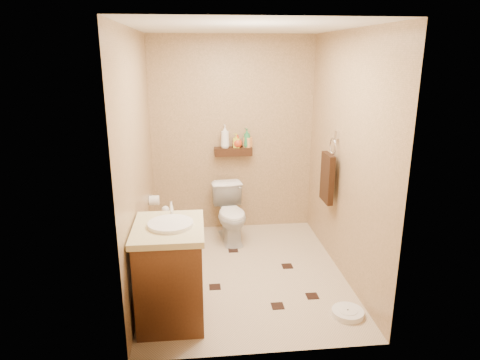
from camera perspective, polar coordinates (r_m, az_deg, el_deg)
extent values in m
plane|color=beige|center=(4.53, 0.53, -12.21)|extent=(2.50, 2.50, 0.00)
cube|color=tan|center=(5.31, -0.99, 5.91)|extent=(2.00, 0.04, 2.40)
cube|color=tan|center=(2.91, 3.42, -3.26)|extent=(2.00, 0.04, 2.40)
cube|color=tan|center=(4.10, -13.45, 2.24)|extent=(0.04, 2.50, 2.40)
cube|color=tan|center=(4.32, 13.89, 2.93)|extent=(0.04, 2.50, 2.40)
cube|color=silver|center=(3.98, 0.63, 19.70)|extent=(2.00, 2.50, 0.02)
cube|color=#3C1F10|center=(5.27, -0.90, 3.83)|extent=(0.46, 0.14, 0.10)
cube|color=black|center=(4.29, -3.37, -14.04)|extent=(0.11, 0.11, 0.01)
cube|color=black|center=(4.67, 6.31, -11.34)|extent=(0.11, 0.11, 0.01)
cube|color=black|center=(4.02, 5.03, -16.38)|extent=(0.11, 0.11, 0.01)
cube|color=black|center=(4.90, -7.28, -10.00)|extent=(0.11, 0.11, 0.01)
cube|color=black|center=(4.19, 9.60, -15.01)|extent=(0.11, 0.11, 0.01)
cube|color=black|center=(4.99, -0.92, -9.35)|extent=(0.11, 0.11, 0.01)
imported|color=white|center=(5.14, -1.20, -4.51)|extent=(0.44, 0.69, 0.67)
cube|color=brown|center=(3.71, -9.22, -12.45)|extent=(0.53, 0.65, 0.79)
cube|color=beige|center=(3.53, -9.54, -6.43)|extent=(0.57, 0.70, 0.05)
cylinder|color=white|center=(3.51, -9.23, -5.96)|extent=(0.37, 0.37, 0.05)
cylinder|color=silver|center=(3.70, -9.11, -3.68)|extent=(0.03, 0.03, 0.12)
cylinder|color=white|center=(3.98, 14.16, -16.80)|extent=(0.35, 0.35, 0.05)
cylinder|color=white|center=(3.97, 14.19, -16.47)|extent=(0.16, 0.16, 0.01)
cylinder|color=#1B6C6D|center=(5.07, -9.68, -8.36)|extent=(0.12, 0.12, 0.13)
cylinder|color=white|center=(4.97, -9.81, -5.82)|extent=(0.02, 0.02, 0.37)
sphere|color=white|center=(4.91, -9.91, -3.91)|extent=(0.09, 0.09, 0.09)
cube|color=silver|center=(4.51, 12.80, 5.91)|extent=(0.03, 0.06, 0.08)
torus|color=silver|center=(4.52, 12.29, 4.42)|extent=(0.02, 0.19, 0.19)
cube|color=black|center=(4.59, 11.55, 0.27)|extent=(0.06, 0.30, 0.52)
cylinder|color=white|center=(4.88, -11.38, -2.67)|extent=(0.11, 0.11, 0.11)
cylinder|color=silver|center=(4.87, -11.89, -2.02)|extent=(0.04, 0.02, 0.02)
imported|color=white|center=(5.22, -2.02, 5.84)|extent=(0.11, 0.11, 0.28)
imported|color=gold|center=(5.24, -0.48, 5.29)|extent=(0.09, 0.09, 0.17)
imported|color=#C53D17|center=(5.24, -0.34, 5.21)|extent=(0.17, 0.17, 0.16)
imported|color=#2B8249|center=(5.25, 0.93, 5.64)|extent=(0.12, 0.12, 0.23)
imported|color=#FFA654|center=(5.25, 1.06, 5.38)|extent=(0.12, 0.12, 0.18)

